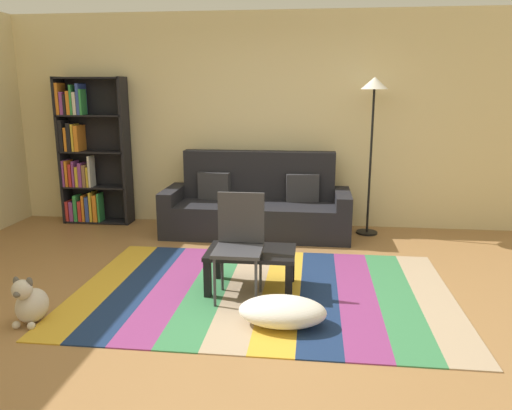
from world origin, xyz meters
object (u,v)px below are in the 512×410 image
coffee_table (251,257)px  folding_chair (240,237)px  tv_remote (256,248)px  standing_lamp (374,104)px  dog (30,303)px  couch (257,207)px  pouf (282,311)px  bookshelf (87,155)px

coffee_table → folding_chair: folding_chair is taller
tv_remote → folding_chair: size_ratio=0.17×
standing_lamp → folding_chair: standing_lamp is taller
standing_lamp → tv_remote: bearing=-121.9°
dog → standing_lamp: (2.81, 2.77, 1.42)m
couch → tv_remote: bearing=-83.8°
standing_lamp → couch: bearing=-174.0°
coffee_table → pouf: bearing=-64.1°
tv_remote → dog: bearing=-169.6°
couch → folding_chair: 1.95m
coffee_table → dog: bearing=-152.3°
couch → dog: couch is taller
bookshelf → standing_lamp: bookshelf is taller
bookshelf → standing_lamp: size_ratio=1.01×
couch → bookshelf: (-2.29, 0.28, 0.57)m
couch → folding_chair: couch is taller
tv_remote → bookshelf: bearing=122.8°
pouf → folding_chair: (-0.40, 0.52, 0.42)m
coffee_table → standing_lamp: (1.21, 1.93, 1.27)m
pouf → tv_remote: size_ratio=4.44×
coffee_table → tv_remote: (0.04, 0.05, 0.07)m
couch → coffee_table: couch is taller
couch → coffee_table: bearing=-85.0°
bookshelf → couch: bearing=-7.0°
couch → folding_chair: size_ratio=2.51×
dog → bookshelf: bearing=106.3°
couch → tv_remote: 1.75m
coffee_table → dog: dog is taller
dog → standing_lamp: 4.19m
couch → bookshelf: size_ratio=1.18×
pouf → coffee_table: bearing=115.9°
standing_lamp → tv_remote: (-1.17, -1.89, -1.20)m
dog → tv_remote: size_ratio=2.65×
couch → standing_lamp: bearing=6.0°
coffee_table → tv_remote: tv_remote is taller
couch → standing_lamp: 1.85m
bookshelf → tv_remote: bearing=-39.2°
coffee_table → folding_chair: 0.28m
dog → tv_remote: 1.87m
bookshelf → folding_chair: bearing=-43.2°
couch → dog: 3.00m
bookshelf → tv_remote: size_ratio=12.73×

